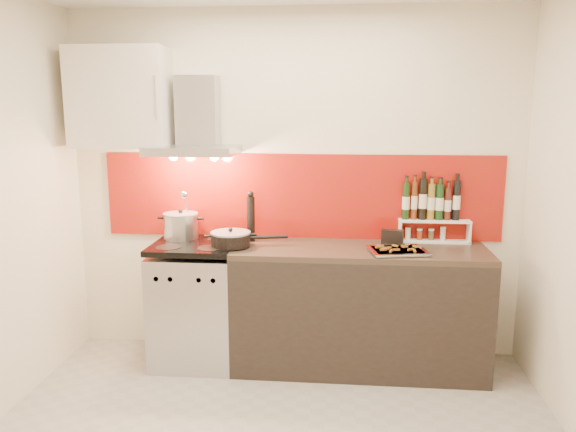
# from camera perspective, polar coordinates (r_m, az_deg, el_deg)

# --- Properties ---
(back_wall) EXTENTS (3.40, 0.02, 2.60)m
(back_wall) POSITION_cam_1_polar(r_m,az_deg,el_deg) (4.26, 0.58, 3.12)
(back_wall) COLOR silver
(back_wall) RESTS_ON ground
(backsplash) EXTENTS (3.00, 0.02, 0.64)m
(backsplash) POSITION_cam_1_polar(r_m,az_deg,el_deg) (4.25, 1.23, 2.02)
(backsplash) COLOR maroon
(backsplash) RESTS_ON back_wall
(range_stove) EXTENTS (0.60, 0.60, 0.91)m
(range_stove) POSITION_cam_1_polar(r_m,az_deg,el_deg) (4.29, -9.28, -8.81)
(range_stove) COLOR #B7B7BA
(range_stove) RESTS_ON ground
(counter) EXTENTS (1.80, 0.60, 0.90)m
(counter) POSITION_cam_1_polar(r_m,az_deg,el_deg) (4.16, 7.17, -9.25)
(counter) COLOR black
(counter) RESTS_ON ground
(range_hood) EXTENTS (0.62, 0.50, 0.61)m
(range_hood) POSITION_cam_1_polar(r_m,az_deg,el_deg) (4.18, -9.33, 8.93)
(range_hood) COLOR #B7B7BA
(range_hood) RESTS_ON back_wall
(upper_cabinet) EXTENTS (0.70, 0.35, 0.72)m
(upper_cabinet) POSITION_cam_1_polar(r_m,az_deg,el_deg) (4.34, -16.65, 11.43)
(upper_cabinet) COLOR beige
(upper_cabinet) RESTS_ON back_wall
(stock_pot) EXTENTS (0.26, 0.26, 0.23)m
(stock_pot) POSITION_cam_1_polar(r_m,az_deg,el_deg) (4.31, -10.82, -0.95)
(stock_pot) COLOR #B7B7BA
(stock_pot) RESTS_ON range_stove
(saute_pan) EXTENTS (0.55, 0.29, 0.13)m
(saute_pan) POSITION_cam_1_polar(r_m,az_deg,el_deg) (4.02, -5.75, -2.31)
(saute_pan) COLOR black
(saute_pan) RESTS_ON range_stove
(utensil_jar) EXTENTS (0.08, 0.12, 0.39)m
(utensil_jar) POSITION_cam_1_polar(r_m,az_deg,el_deg) (4.24, -10.34, -1.00)
(utensil_jar) COLOR silver
(utensil_jar) RESTS_ON range_stove
(pepper_mill) EXTENTS (0.06, 0.06, 0.38)m
(pepper_mill) POSITION_cam_1_polar(r_m,az_deg,el_deg) (4.16, -3.79, -0.11)
(pepper_mill) COLOR black
(pepper_mill) RESTS_ON counter
(step_shelf) EXTENTS (0.52, 0.14, 0.47)m
(step_shelf) POSITION_cam_1_polar(r_m,az_deg,el_deg) (4.26, 14.40, 0.35)
(step_shelf) COLOR white
(step_shelf) RESTS_ON counter
(caddy_box) EXTENTS (0.16, 0.09, 0.13)m
(caddy_box) POSITION_cam_1_polar(r_m,az_deg,el_deg) (4.07, 10.55, -2.30)
(caddy_box) COLOR black
(caddy_box) RESTS_ON counter
(baking_tray) EXTENTS (0.43, 0.36, 0.03)m
(baking_tray) POSITION_cam_1_polar(r_m,az_deg,el_deg) (3.93, 11.03, -3.45)
(baking_tray) COLOR silver
(baking_tray) RESTS_ON counter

